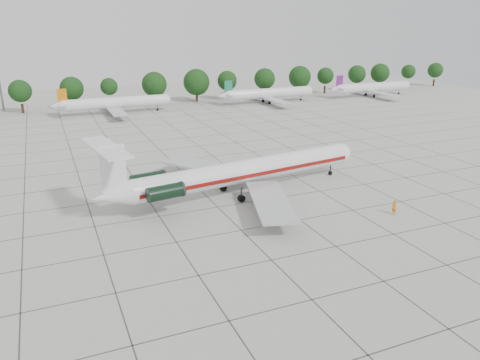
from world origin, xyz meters
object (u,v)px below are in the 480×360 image
(main_airliner, at_px, (236,173))
(ground_crew, at_px, (394,207))
(bg_airliner_d, at_px, (269,93))
(bg_airliner_c, at_px, (115,103))
(bg_airliner_e, at_px, (372,87))

(main_airliner, distance_m, ground_crew, 21.76)
(main_airliner, relative_size, bg_airliner_d, 1.47)
(ground_crew, distance_m, bg_airliner_c, 88.13)
(bg_airliner_d, bearing_deg, bg_airliner_e, -1.82)
(bg_airliner_c, height_order, bg_airliner_d, same)
(main_airliner, height_order, bg_airliner_c, main_airliner)
(ground_crew, xyz_separation_m, bg_airliner_c, (-21.76, 85.38, 1.94))
(ground_crew, bearing_deg, main_airliner, -38.16)
(ground_crew, relative_size, bg_airliner_e, 0.07)
(ground_crew, relative_size, bg_airliner_d, 0.07)
(ground_crew, height_order, bg_airliner_e, bg_airliner_e)
(ground_crew, distance_m, bg_airliner_e, 104.43)
(bg_airliner_e, bearing_deg, bg_airliner_c, 178.95)
(ground_crew, relative_size, bg_airliner_c, 0.07)
(main_airliner, xyz_separation_m, bg_airliner_e, (78.39, 69.49, -0.54))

